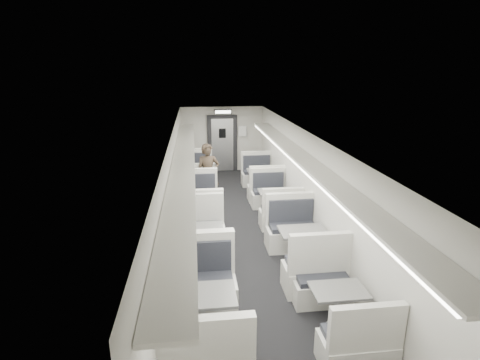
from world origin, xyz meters
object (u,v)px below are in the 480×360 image
object	(u,v)px
booth_left_a	(197,180)
exit_sign	(223,112)
booth_left_c	(199,246)
booth_right_b	(274,203)
booth_left_b	(198,211)
booth_right_c	(302,248)
booth_right_a	(261,181)
passenger	(208,175)
booth_left_d	(202,319)
vestibule_door	(222,144)
booth_right_d	(337,309)

from	to	relation	value
booth_left_a	exit_sign	distance (m)	2.83
booth_left_a	booth_left_c	xyz separation A→B (m)	(0.00, -4.63, 0.02)
booth_left_c	booth_right_b	xyz separation A→B (m)	(2.00, 2.36, -0.06)
booth_left_b	booth_right_c	world-z (taller)	booth_left_b
booth_right_a	passenger	world-z (taller)	passenger
booth_left_c	booth_right_b	distance (m)	3.09
booth_left_c	booth_left_d	distance (m)	2.22
booth_left_b	vestibule_door	bearing A→B (deg)	78.73
booth_left_c	exit_sign	distance (m)	6.82
booth_left_b	booth_right_d	size ratio (longest dim) A/B	1.14
booth_right_a	vestibule_door	size ratio (longest dim) A/B	0.98
booth_left_a	booth_right_c	xyz separation A→B (m)	(2.00, -4.92, 0.01)
booth_right_b	booth_right_d	bearing A→B (deg)	-90.00
booth_left_a	booth_left_c	size ratio (longest dim) A/B	0.95
booth_left_d	booth_right_b	bearing A→B (deg)	66.40
booth_right_b	booth_right_d	xyz separation A→B (m)	(0.00, -4.50, -0.01)
booth_right_d	booth_right_c	bearing A→B (deg)	90.00
booth_left_d	booth_right_c	size ratio (longest dim) A/B	1.05
booth_right_a	booth_right_c	bearing A→B (deg)	-90.00
booth_right_a	booth_right_c	size ratio (longest dim) A/B	0.93
booth_left_b	booth_right_a	size ratio (longest dim) A/B	1.08
booth_left_a	vestibule_door	xyz separation A→B (m)	(1.00, 2.34, 0.65)
booth_left_c	booth_right_b	bearing A→B (deg)	49.71
booth_right_d	exit_sign	size ratio (longest dim) A/B	3.15
booth_right_a	booth_right_d	distance (m)	6.48
booth_left_c	vestibule_door	world-z (taller)	vestibule_door
booth_left_b	booth_right_b	bearing A→B (deg)	11.58
booth_left_d	booth_left_c	bearing A→B (deg)	90.00
booth_left_a	booth_left_d	bearing A→B (deg)	-90.00
exit_sign	booth_left_c	bearing A→B (deg)	-98.77
booth_left_c	booth_right_b	size ratio (longest dim) A/B	1.15
booth_left_c	booth_left_a	bearing A→B (deg)	90.00
booth_left_c	booth_right_a	xyz separation A→B (m)	(2.00, 4.34, -0.04)
booth_left_c	exit_sign	world-z (taller)	exit_sign
exit_sign	booth_right_c	bearing A→B (deg)	-81.59
booth_left_b	booth_left_c	xyz separation A→B (m)	(0.00, -1.95, 0.01)
booth_right_d	booth_right_a	bearing A→B (deg)	90.00
booth_left_d	booth_right_a	size ratio (longest dim) A/B	1.13
booth_left_a	passenger	world-z (taller)	passenger
booth_left_a	booth_right_a	bearing A→B (deg)	-8.39
booth_left_a	passenger	bearing A→B (deg)	-74.15
booth_right_b	exit_sign	bearing A→B (deg)	103.63
exit_sign	booth_left_d	bearing A→B (deg)	-96.56
booth_left_c	booth_left_d	bearing A→B (deg)	-90.00
booth_left_c	booth_right_d	world-z (taller)	booth_left_c
booth_left_a	booth_left_d	distance (m)	6.85
booth_right_c	passenger	bearing A→B (deg)	113.95
booth_left_b	booth_right_b	distance (m)	2.04
booth_right_d	exit_sign	world-z (taller)	exit_sign
booth_left_a	booth_right_b	distance (m)	3.03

